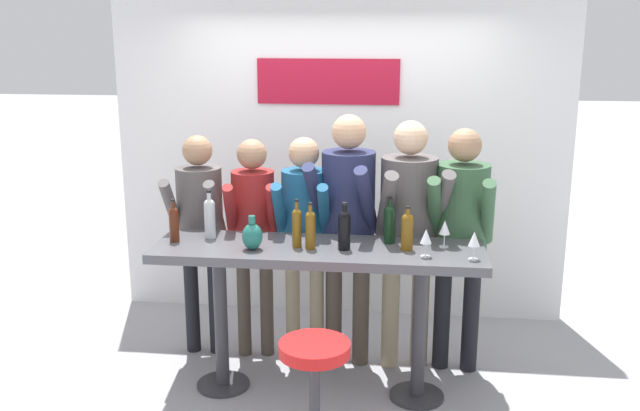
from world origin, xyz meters
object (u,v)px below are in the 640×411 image
bar_stool (315,382)px  person_far_left (200,221)px  person_left (253,223)px  wine_bottle_3 (210,216)px  wine_glass_0 (474,240)px  decorative_vase (252,236)px  wine_bottle_5 (310,228)px  person_center (348,213)px  wine_bottle_0 (344,228)px  wine_bottle_4 (174,222)px  person_center_right (408,219)px  tasting_table (318,272)px  person_right (461,224)px  wine_bottle_6 (390,222)px  wine_bottle_2 (407,230)px  person_center_left (304,224)px  wine_bottle_1 (297,226)px  wine_glass_1 (426,237)px  wine_glass_2 (445,228)px

bar_stool → person_far_left: size_ratio=0.43×
person_left → wine_bottle_3: size_ratio=4.99×
wine_glass_0 → decorative_vase: size_ratio=0.80×
person_far_left → wine_bottle_5: person_far_left is taller
person_left → person_center: person_center is taller
wine_bottle_0 → wine_bottle_4: (-1.12, 0.04, -0.01)m
person_far_left → wine_glass_0: 2.00m
person_center_right → person_left: bearing=166.0°
bar_stool → person_center: (0.08, 1.22, 0.65)m
person_left → person_center: (0.68, -0.03, 0.11)m
tasting_table → wine_bottle_5: bearing=-137.5°
person_right → wine_bottle_6: person_right is taller
tasting_table → wine_bottle_2: wine_bottle_2 is taller
wine_bottle_2 → decorative_vase: bearing=-173.5°
bar_stool → person_center: size_ratio=0.39×
wine_bottle_0 → wine_bottle_6: (0.28, 0.17, -0.00)m
wine_bottle_0 → wine_bottle_4: wine_bottle_0 is taller
tasting_table → wine_bottle_5: size_ratio=7.04×
person_center_left → wine_bottle_6: person_center_left is taller
wine_bottle_3 → wine_bottle_4: size_ratio=1.15×
person_right → wine_bottle_6: (-0.48, -0.31, 0.08)m
wine_bottle_1 → wine_glass_1: 0.82m
person_left → wine_bottle_5: size_ratio=5.41×
wine_glass_0 → person_left: bearing=156.4°
person_right → wine_bottle_3: 1.70m
bar_stool → person_center_right: person_center_right is taller
wine_glass_0 → wine_glass_2: (-0.16, 0.24, 0.00)m
wine_bottle_0 → wine_glass_2: (0.63, 0.12, -0.02)m
person_center → wine_bottle_1: bearing=-108.5°
person_center_left → person_right: 1.09m
wine_glass_2 → person_center: bearing=149.6°
wine_bottle_6 → person_center_left: bearing=150.6°
person_far_left → wine_glass_0: size_ratio=9.29×
person_center → wine_bottle_2: size_ratio=6.39×
person_center → decorative_vase: 0.80m
wine_bottle_2 → wine_bottle_5: wine_bottle_5 is taller
wine_bottle_0 → wine_bottle_1: 0.30m
tasting_table → wine_glass_2: (0.80, 0.09, 0.30)m
wine_bottle_2 → wine_glass_2: wine_bottle_2 is taller
person_center_right → wine_bottle_2: size_ratio=6.27×
wine_bottle_0 → person_center_left: bearing=122.6°
wine_bottle_6 → wine_glass_2: size_ratio=1.70×
wine_bottle_1 → wine_bottle_6: size_ratio=1.04×
wine_glass_0 → person_right: bearing=93.1°
person_center → person_center_right: (0.42, -0.01, -0.03)m
decorative_vase → wine_bottle_5: bearing=9.9°
wine_bottle_5 → person_center_right: bearing=39.1°
wine_bottle_3 → wine_bottle_1: bearing=-12.4°
bar_stool → wine_bottle_4: wine_bottle_4 is taller
person_center → wine_bottle_4: person_center is taller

